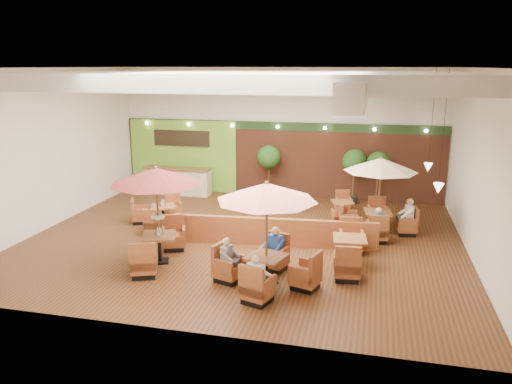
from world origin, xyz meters
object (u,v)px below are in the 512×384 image
(diner_2, at_px, (228,255))
(topiary_0, at_px, (269,159))
(table_1, at_px, (267,216))
(table_5, at_px, (342,210))
(booth_divider, at_px, (274,232))
(diner_3, at_px, (378,221))
(topiary_1, at_px, (354,164))
(topiary_2, at_px, (378,166))
(diner_4, at_px, (408,213))
(table_0, at_px, (157,190))
(diner_1, at_px, (274,244))
(diner_0, at_px, (257,273))
(table_4, at_px, (349,252))
(service_counter, at_px, (177,181))
(table_2, at_px, (380,181))
(table_3, at_px, (157,213))

(diner_2, bearing_deg, topiary_0, -166.12)
(table_1, distance_m, table_5, 6.68)
(booth_divider, distance_m, diner_3, 3.38)
(table_5, height_order, topiary_1, topiary_1)
(topiary_2, height_order, diner_4, topiary_2)
(table_0, bearing_deg, diner_2, -41.00)
(topiary_2, height_order, diner_1, topiary_2)
(diner_0, bearing_deg, table_5, 98.36)
(diner_0, bearing_deg, table_1, 110.06)
(booth_divider, xyz_separation_m, table_1, (0.39, -2.93, 1.44))
(table_1, bearing_deg, table_4, 60.14)
(diner_1, height_order, diner_3, diner_1)
(diner_2, xyz_separation_m, diner_3, (3.82, 4.03, -0.01))
(service_counter, distance_m, diner_4, 10.23)
(diner_0, bearing_deg, booth_divider, 115.65)
(table_5, bearing_deg, diner_1, -122.83)
(table_1, bearing_deg, diner_4, 70.52)
(table_1, height_order, topiary_1, table_1)
(service_counter, xyz_separation_m, topiary_0, (4.11, 0.20, 1.13))
(table_2, xyz_separation_m, topiary_2, (-0.05, 3.59, -0.16))
(table_0, distance_m, diner_0, 4.07)
(diner_2, bearing_deg, diner_3, 145.42)
(table_2, distance_m, diner_1, 4.97)
(topiary_1, bearing_deg, diner_4, -61.24)
(table_4, bearing_deg, booth_divider, 149.93)
(table_5, relative_size, diner_0, 3.02)
(booth_divider, relative_size, table_0, 2.18)
(diner_2, bearing_deg, service_counter, -140.99)
(table_3, bearing_deg, table_1, -64.06)
(table_0, xyz_separation_m, topiary_2, (6.10, 7.76, -0.51))
(table_5, bearing_deg, table_3, -177.68)
(topiary_1, bearing_deg, table_2, -74.45)
(topiary_1, relative_size, diner_3, 3.18)
(table_0, height_order, diner_3, table_0)
(table_2, distance_m, diner_3, 1.45)
(topiary_0, distance_m, diner_1, 7.82)
(topiary_2, bearing_deg, table_2, -89.26)
(service_counter, distance_m, table_4, 10.25)
(table_2, relative_size, table_3, 1.03)
(topiary_0, height_order, diner_0, topiary_0)
(booth_divider, relative_size, diner_1, 8.30)
(table_0, bearing_deg, topiary_0, 56.92)
(table_1, bearing_deg, table_0, -176.22)
(topiary_2, height_order, diner_0, topiary_2)
(booth_divider, height_order, table_1, table_1)
(table_1, height_order, topiary_0, table_1)
(topiary_1, bearing_deg, table_4, -88.12)
(table_0, xyz_separation_m, topiary_1, (5.15, 7.76, -0.47))
(diner_1, distance_m, diner_3, 4.11)
(table_0, distance_m, table_2, 7.44)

